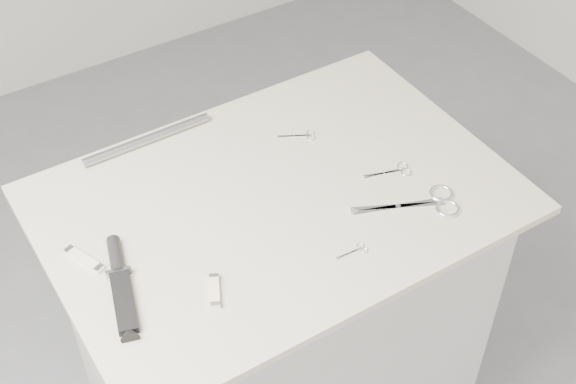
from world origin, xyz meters
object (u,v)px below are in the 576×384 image
pocket_knife_b (84,259)px  embroidery_scissors_a (395,171)px  metal_rail (147,139)px  embroidery_scissors_b (302,136)px  pocket_knife_a (215,291)px  large_shears (428,203)px  sheathed_knife (120,280)px  plinth (279,327)px  tiny_scissors (355,251)px

pocket_knife_b → embroidery_scissors_a: bearing=-122.0°
metal_rail → embroidery_scissors_a: bearing=-42.0°
embroidery_scissors_b → pocket_knife_a: pocket_knife_a is taller
embroidery_scissors_a → metal_rail: 0.58m
pocket_knife_a → metal_rail: metal_rail is taller
large_shears → embroidery_scissors_a: 0.12m
embroidery_scissors_a → large_shears: bearing=-74.8°
large_shears → sheathed_knife: 0.66m
pocket_knife_a → metal_rail: 0.48m
sheathed_knife → pocket_knife_a: sheathed_knife is taller
plinth → embroidery_scissors_b: size_ratio=10.48×
embroidery_scissors_b → tiny_scissors: 0.38m
embroidery_scissors_a → sheathed_knife: bearing=-165.7°
tiny_scissors → sheathed_knife: bearing=161.4°
embroidery_scissors_a → pocket_knife_b: 0.70m
embroidery_scissors_a → pocket_knife_b: (-0.69, 0.12, 0.00)m
sheathed_knife → pocket_knife_a: (0.14, -0.12, -0.00)m
plinth → pocket_knife_b: (-0.43, 0.05, 0.48)m
large_shears → metal_rail: bearing=153.4°
embroidery_scissors_b → sheathed_knife: bearing=-132.5°
sheathed_knife → tiny_scissors: bearing=-95.8°
plinth → sheathed_knife: (-0.39, -0.04, 0.48)m
embroidery_scissors_a → pocket_knife_a: size_ratio=1.40×
large_shears → plinth: bearing=167.2°
embroidery_scissors_b → sheathed_knife: size_ratio=0.35×
embroidery_scissors_b → tiny_scissors: (-0.11, -0.36, -0.00)m
embroidery_scissors_a → metal_rail: size_ratio=0.35×
plinth → embroidery_scissors_b: embroidery_scissors_b is taller
plinth → metal_rail: size_ratio=2.86×
large_shears → embroidery_scissors_a: size_ratio=2.07×
sheathed_knife → metal_rail: 0.42m
plinth → pocket_knife_a: size_ratio=11.47×
embroidery_scissors_a → metal_rail: bearing=154.6°
pocket_knife_a → sheathed_knife: bearing=76.7°
metal_rail → tiny_scissors: bearing=-68.2°
plinth → embroidery_scissors_b: (0.16, 0.14, 0.47)m
tiny_scissors → metal_rail: size_ratio=0.22×
embroidery_scissors_a → plinth: bearing=-178.5°
tiny_scissors → sheathed_knife: 0.47m
large_shears → embroidery_scissors_a: bearing=111.9°
pocket_knife_b → tiny_scissors: bearing=-141.6°
large_shears → pocket_knife_b: size_ratio=2.36×
large_shears → tiny_scissors: bearing=-148.9°
tiny_scissors → embroidery_scissors_b: bearing=77.0°
sheathed_knife → metal_rail: size_ratio=0.77×
pocket_knife_b → metal_rail: (0.26, 0.27, 0.00)m
plinth → embroidery_scissors_a: 0.55m
pocket_knife_b → metal_rail: metal_rail is taller
large_shears → pocket_knife_b: 0.73m
plinth → tiny_scissors: bearing=-77.2°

